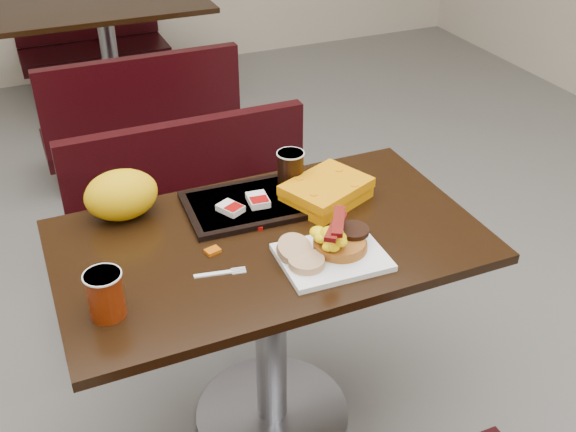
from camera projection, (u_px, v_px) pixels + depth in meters
name	position (u px, v px, depth m)	size (l,w,h in m)	color
floor	(272.00, 417.00, 2.34)	(6.00, 7.00, 0.01)	slate
table_near	(271.00, 335.00, 2.14)	(1.20, 0.70, 0.75)	black
bench_near_n	(205.00, 226.00, 2.69)	(1.00, 0.46, 0.72)	black
table_far	(111.00, 66.00, 4.15)	(1.20, 0.70, 0.75)	black
bench_far_s	(137.00, 111.00, 3.62)	(1.00, 0.46, 0.72)	black
bench_far_n	(92.00, 35.00, 4.70)	(1.00, 0.46, 0.72)	black
platter	(332.00, 257.00, 1.84)	(0.28, 0.22, 0.02)	white
pancake_stack	(340.00, 243.00, 1.85)	(0.15, 0.15, 0.03)	#A54E1B
sausage_patty	(353.00, 230.00, 1.87)	(0.09, 0.09, 0.01)	black
scrambled_eggs	(330.00, 237.00, 1.81)	(0.10, 0.08, 0.05)	yellow
bacon_strips	(336.00, 226.00, 1.79)	(0.17, 0.07, 0.01)	#460507
muffin_bottom	(306.00, 262.00, 1.79)	(0.10, 0.10, 0.02)	tan
muffin_top	(294.00, 249.00, 1.82)	(0.09, 0.09, 0.02)	tan
coffee_cup_near	(106.00, 295.00, 1.62)	(0.09, 0.09, 0.12)	#9B2E05
fork	(213.00, 274.00, 1.79)	(0.14, 0.03, 0.00)	white
knife	(362.00, 237.00, 1.93)	(0.17, 0.01, 0.00)	white
condiment_syrup	(213.00, 251.00, 1.87)	(0.04, 0.03, 0.01)	#B74D07
condiment_ketchup	(255.00, 226.00, 1.97)	(0.04, 0.03, 0.01)	#8C0504
tray	(249.00, 204.00, 2.07)	(0.38, 0.27, 0.02)	black
hashbrown_sleeve_left	(230.00, 208.00, 2.01)	(0.05, 0.07, 0.02)	silver
hashbrown_sleeve_right	(258.00, 200.00, 2.05)	(0.06, 0.08, 0.02)	silver
coffee_cup_far	(290.00, 169.00, 2.12)	(0.08, 0.08, 0.11)	black
clamshell	(326.00, 191.00, 2.08)	(0.25, 0.19, 0.07)	orange
paper_bag	(121.00, 195.00, 1.99)	(0.22, 0.16, 0.15)	#E7C107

